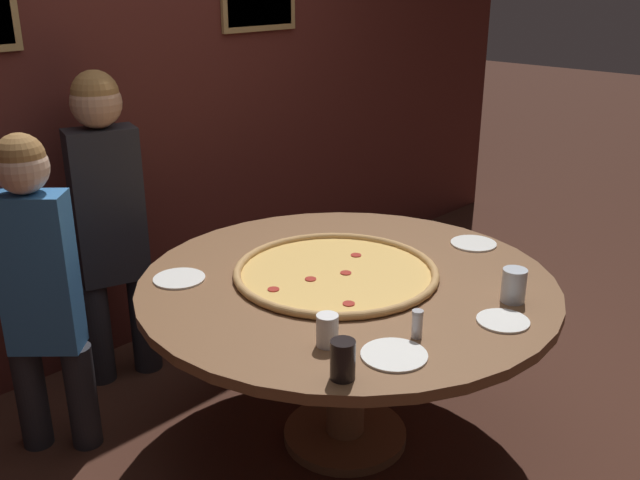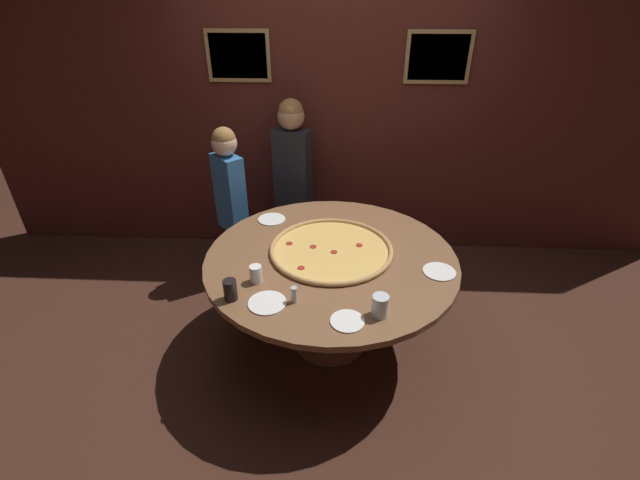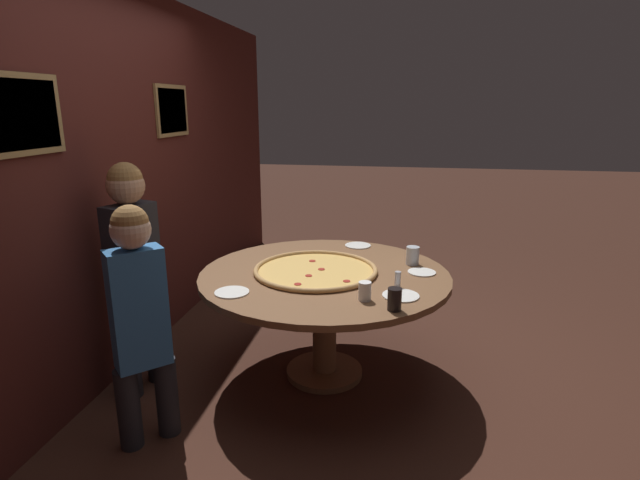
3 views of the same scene
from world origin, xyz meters
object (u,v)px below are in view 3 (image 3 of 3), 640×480
Objects in this scene: white_plate_right_side at (422,272)px; diner_side_right at (134,266)px; white_plate_far_back at (232,292)px; drink_cup_near_left at (413,256)px; dining_table at (325,290)px; white_plate_near_front at (401,296)px; condiment_shaker at (398,279)px; drink_cup_far_left at (365,291)px; giant_pizza at (316,270)px; white_plate_left_side at (358,245)px; drink_cup_by_shaker at (395,299)px; diner_centre_back at (139,314)px.

diner_side_right reaches higher than white_plate_right_side.
drink_cup_near_left is at bearing -54.90° from white_plate_far_back.
white_plate_near_front is at bearing -124.14° from dining_table.
condiment_shaker is at bearing 169.14° from drink_cup_near_left.
white_plate_far_back is at bearing 91.77° from drink_cup_far_left.
giant_pizza is at bearing 70.53° from condiment_shaker.
condiment_shaker reaches higher than white_plate_far_back.
giant_pizza is 0.70m from white_plate_left_side.
condiment_shaker reaches higher than dining_table.
drink_cup_by_shaker is (-0.11, -0.17, 0.01)m from drink_cup_far_left.
drink_cup_by_shaker is 0.09× the size of diner_centre_back.
drink_cup_far_left is at bearing 56.29° from drink_cup_by_shaker.
drink_cup_by_shaker is 0.58× the size of white_plate_near_front.
diner_side_right is at bearing 128.63° from white_plate_left_side.
drink_cup_by_shaker is at bearing -135.86° from giant_pizza.
drink_cup_by_shaker is 0.67m from white_plate_right_side.
drink_cup_by_shaker is at bearing -165.33° from white_plate_left_side.
white_plate_right_side is at bearing -139.85° from white_plate_left_side.
drink_cup_near_left is at bearing -133.51° from white_plate_left_side.
white_plate_right_side is (0.53, -0.33, -0.05)m from drink_cup_far_left.
white_plate_left_side is at bearing -17.57° from giant_pizza.
dining_table is 1.21m from diner_side_right.
drink_cup_near_left is at bearing 19.73° from white_plate_right_side.
drink_cup_by_shaker reaches higher than white_plate_right_side.
drink_cup_by_shaker is 0.61× the size of white_plate_far_back.
white_plate_left_side and white_plate_far_back have the same top height.
giant_pizza is 0.76m from drink_cup_by_shaker.
giant_pizza is at bearing 58.87° from white_plate_near_front.
drink_cup_far_left reaches higher than white_plate_left_side.
drink_cup_near_left is at bearing -6.16° from white_plate_near_front.
dining_table is 0.15m from giant_pizza.
drink_cup_near_left reaches higher than dining_table.
white_plate_far_back is at bearing 105.68° from condiment_shaker.
giant_pizza reaches higher than white_plate_near_front.
white_plate_near_front is at bearing -121.13° from giant_pizza.
drink_cup_by_shaker is 0.22m from white_plate_near_front.
dining_table is at bearing 55.86° from white_plate_near_front.
condiment_shaker is 0.07× the size of diner_side_right.
drink_cup_near_left reaches higher than drink_cup_far_left.
drink_cup_by_shaker is 0.94m from white_plate_far_back.
white_plate_far_back is 0.15× the size of diner_centre_back.
diner_side_right is (-0.36, 1.13, 0.22)m from dining_table.
giant_pizza is 4.09× the size of white_plate_left_side.
dining_table is 16.77× the size of condiment_shaker.
diner_side_right reaches higher than condiment_shaker.
white_plate_near_front is (0.09, -0.20, -0.05)m from drink_cup_far_left.
white_plate_right_side is 0.33m from condiment_shaker.
drink_cup_by_shaker is at bearing 101.22° from diner_side_right.
dining_table is at bearing 34.73° from drink_cup_far_left.
white_plate_near_front is at bearing -64.67° from drink_cup_far_left.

